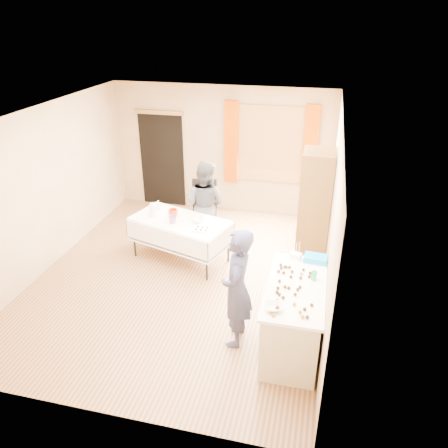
% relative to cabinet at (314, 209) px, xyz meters
% --- Properties ---
extents(floor, '(4.50, 5.50, 0.02)m').
position_rel_cabinet_xyz_m(floor, '(-1.99, -0.96, -0.99)').
color(floor, '#9E7047').
rests_on(floor, ground).
extents(ceiling, '(4.50, 5.50, 0.02)m').
position_rel_cabinet_xyz_m(ceiling, '(-1.99, -0.96, 1.63)').
color(ceiling, white).
rests_on(ceiling, floor).
extents(wall_back, '(4.50, 0.02, 2.60)m').
position_rel_cabinet_xyz_m(wall_back, '(-1.99, 1.80, 0.32)').
color(wall_back, tan).
rests_on(wall_back, floor).
extents(wall_front, '(4.50, 0.02, 2.60)m').
position_rel_cabinet_xyz_m(wall_front, '(-1.99, -3.72, 0.32)').
color(wall_front, tan).
rests_on(wall_front, floor).
extents(wall_left, '(0.02, 5.50, 2.60)m').
position_rel_cabinet_xyz_m(wall_left, '(-4.25, -0.96, 0.32)').
color(wall_left, tan).
rests_on(wall_left, floor).
extents(wall_right, '(0.02, 5.50, 2.60)m').
position_rel_cabinet_xyz_m(wall_right, '(0.27, -0.96, 0.32)').
color(wall_right, tan).
rests_on(wall_right, floor).
extents(window_frame, '(1.32, 0.06, 1.52)m').
position_rel_cabinet_xyz_m(window_frame, '(-0.99, 1.76, 0.52)').
color(window_frame, olive).
rests_on(window_frame, wall_back).
extents(window_pane, '(1.20, 0.02, 1.40)m').
position_rel_cabinet_xyz_m(window_pane, '(-0.99, 1.74, 0.52)').
color(window_pane, white).
rests_on(window_pane, wall_back).
extents(curtain_left, '(0.28, 0.06, 1.65)m').
position_rel_cabinet_xyz_m(curtain_left, '(-1.77, 1.71, 0.52)').
color(curtain_left, '#B34300').
rests_on(curtain_left, wall_back).
extents(curtain_right, '(0.28, 0.06, 1.65)m').
position_rel_cabinet_xyz_m(curtain_right, '(-0.21, 1.71, 0.52)').
color(curtain_right, '#B34300').
rests_on(curtain_right, wall_back).
extents(doorway, '(0.95, 0.04, 2.00)m').
position_rel_cabinet_xyz_m(doorway, '(-3.29, 1.77, 0.02)').
color(doorway, black).
rests_on(doorway, floor).
extents(door_lintel, '(1.05, 0.06, 0.08)m').
position_rel_cabinet_xyz_m(door_lintel, '(-3.29, 1.74, 1.04)').
color(door_lintel, olive).
rests_on(door_lintel, wall_back).
extents(cabinet, '(0.50, 0.60, 1.95)m').
position_rel_cabinet_xyz_m(cabinet, '(0.00, 0.00, 0.00)').
color(cabinet, brown).
rests_on(cabinet, floor).
extents(counter, '(0.71, 1.49, 0.91)m').
position_rel_cabinet_xyz_m(counter, '(-0.10, -2.16, -0.52)').
color(counter, '#BFB69B').
rests_on(counter, floor).
extents(party_table, '(1.82, 1.29, 0.75)m').
position_rel_cabinet_xyz_m(party_table, '(-2.17, -0.43, -0.53)').
color(party_table, black).
rests_on(party_table, floor).
extents(chair, '(0.54, 0.54, 1.11)m').
position_rel_cabinet_xyz_m(chair, '(-2.00, 0.44, -0.65)').
color(chair, black).
rests_on(chair, floor).
extents(girl, '(0.62, 0.44, 1.61)m').
position_rel_cabinet_xyz_m(girl, '(-0.82, -2.24, -0.17)').
color(girl, '#242545').
rests_on(girl, floor).
extents(woman, '(1.05, 0.96, 1.59)m').
position_rel_cabinet_xyz_m(woman, '(-1.90, 0.19, -0.18)').
color(woman, black).
rests_on(woman, floor).
extents(soda_can, '(0.08, 0.08, 0.12)m').
position_rel_cabinet_xyz_m(soda_can, '(0.10, -1.98, -0.01)').
color(soda_can, '#0E8C51').
rests_on(soda_can, counter).
extents(mixing_bowl, '(0.32, 0.32, 0.05)m').
position_rel_cabinet_xyz_m(mixing_bowl, '(-0.31, -2.68, -0.04)').
color(mixing_bowl, white).
rests_on(mixing_bowl, counter).
extents(foam_block, '(0.17, 0.14, 0.08)m').
position_rel_cabinet_xyz_m(foam_block, '(-0.17, -1.52, -0.03)').
color(foam_block, white).
rests_on(foam_block, counter).
extents(blue_basket, '(0.32, 0.22, 0.08)m').
position_rel_cabinet_xyz_m(blue_basket, '(0.09, -1.53, -0.03)').
color(blue_basket, '#0B8DDB').
rests_on(blue_basket, counter).
extents(pitcher, '(0.15, 0.15, 0.22)m').
position_rel_cabinet_xyz_m(pitcher, '(-2.65, -0.42, -0.12)').
color(pitcher, silver).
rests_on(pitcher, party_table).
extents(cup_red, '(0.27, 0.27, 0.13)m').
position_rel_cabinet_xyz_m(cup_red, '(-2.32, -0.33, -0.16)').
color(cup_red, '#B83109').
rests_on(cup_red, party_table).
extents(cup_rainbow, '(0.18, 0.18, 0.12)m').
position_rel_cabinet_xyz_m(cup_rainbow, '(-2.24, -0.58, -0.17)').
color(cup_rainbow, red).
rests_on(cup_rainbow, party_table).
extents(small_bowl, '(0.30, 0.30, 0.06)m').
position_rel_cabinet_xyz_m(small_bowl, '(-1.85, -0.44, -0.20)').
color(small_bowl, white).
rests_on(small_bowl, party_table).
extents(pastry_tray, '(0.29, 0.22, 0.02)m').
position_rel_cabinet_xyz_m(pastry_tray, '(-1.70, -0.72, -0.22)').
color(pastry_tray, white).
rests_on(pastry_tray, party_table).
extents(bottle, '(0.07, 0.08, 0.16)m').
position_rel_cabinet_xyz_m(bottle, '(-2.66, -0.12, -0.15)').
color(bottle, white).
rests_on(bottle, party_table).
extents(cake_balls, '(0.49, 1.09, 0.04)m').
position_rel_cabinet_xyz_m(cake_balls, '(-0.17, -2.24, -0.05)').
color(cake_balls, '#3F2314').
rests_on(cake_balls, counter).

